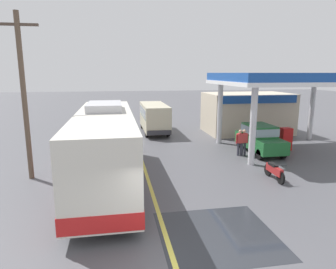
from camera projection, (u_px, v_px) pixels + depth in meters
The scene contains 12 objects.
ground at pixel (133, 130), 27.04m from camera, with size 120.00×120.00×0.00m, color #4C4C51.
lane_divider_stripe at pixel (136, 143), 22.21m from camera, with size 0.16×50.00×0.01m, color #D8CC4C.
wet_puddle_patch at pixel (217, 234), 9.63m from camera, with size 3.69×3.62×0.01m, color #26282D.
coach_bus_main at pixel (105, 148), 13.81m from camera, with size 2.60×11.04×3.69m.
gas_station_roadside at pixel (258, 105), 23.76m from camera, with size 9.10×11.95×5.10m.
car_at_pump at pixel (260, 137), 19.38m from camera, with size 1.70×4.20×1.82m.
minibus_opposing_lane at pixel (154, 115), 25.97m from camera, with size 2.04×6.13×2.44m.
motorcycle_parked_forecourt at pixel (274, 171), 14.50m from camera, with size 0.55×1.80×0.92m.
pedestrian_near_pump at pixel (244, 141), 18.68m from camera, with size 0.55×0.22×1.66m.
pedestrian_by_shop at pixel (240, 141), 18.66m from camera, with size 0.55×0.22×1.66m.
car_trailing_behind_bus at pixel (105, 110), 33.15m from camera, with size 1.70×4.20×1.82m.
utility_pole_roadside at pixel (24, 95), 13.96m from camera, with size 1.80×0.24×7.82m.
Camera 1 is at (-1.43, -6.71, 5.10)m, focal length 32.04 mm.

